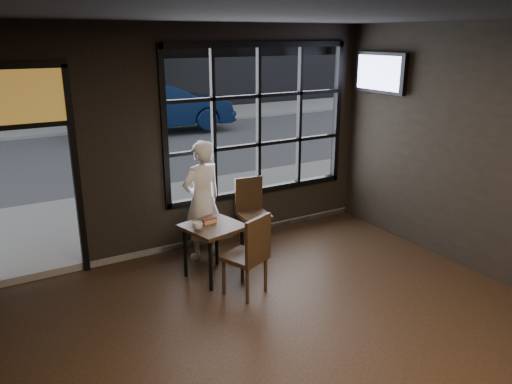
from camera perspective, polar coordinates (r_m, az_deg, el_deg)
floor at (r=4.97m, az=9.40°, el=-20.47°), size 6.00×7.00×0.02m
ceiling at (r=3.94m, az=11.85°, el=19.77°), size 6.00×7.00×0.02m
window_frame at (r=7.59m, az=0.29°, el=8.18°), size 3.06×0.12×2.28m
stained_transom at (r=6.51m, az=-26.03°, el=9.77°), size 1.20×0.06×0.70m
street_asphalt at (r=27.25m, az=-24.89°, el=9.49°), size 60.00×41.00×0.04m
cafe_table at (r=6.51m, az=-4.87°, el=-6.74°), size 0.81×0.81×0.73m
chair_near at (r=6.03m, az=-1.31°, el=-7.13°), size 0.58×0.58×1.03m
chair_window at (r=7.41m, az=-0.23°, el=-2.42°), size 0.48×0.48×1.01m
man at (r=6.94m, az=-6.18°, el=-0.95°), size 0.69×0.53×1.69m
hotdog at (r=6.42m, az=-5.33°, el=-3.33°), size 0.21×0.10×0.06m
cup at (r=6.23m, az=-6.69°, el=-3.87°), size 0.16×0.16×0.10m
tv at (r=7.99m, az=14.03°, el=13.09°), size 0.12×1.03×0.60m
navy_car at (r=16.40m, az=-10.93°, el=9.60°), size 4.72×1.91×1.52m
tree_right at (r=19.31m, az=-13.50°, el=16.32°), size 2.31×2.31×3.95m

